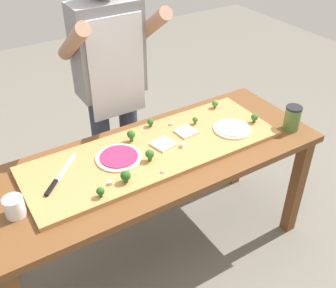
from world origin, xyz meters
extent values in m
plane|color=#6B665B|center=(0.00, 0.00, 0.00)|extent=(8.00, 8.00, 0.00)
cube|color=brown|center=(0.86, -0.29, 0.37)|extent=(0.07, 0.07, 0.73)
cube|color=brown|center=(0.86, 0.29, 0.37)|extent=(0.07, 0.07, 0.73)
cube|color=brown|center=(0.00, 0.00, 0.75)|extent=(1.85, 0.70, 0.04)
cube|color=#B27F47|center=(0.01, 0.02, 0.79)|extent=(1.40, 0.49, 0.03)
cube|color=#B7BABF|center=(-0.45, 0.12, 0.80)|extent=(0.17, 0.17, 0.00)
cube|color=black|center=(-0.57, 0.00, 0.81)|extent=(0.09, 0.09, 0.02)
cylinder|color=beige|center=(-0.19, 0.05, 0.80)|extent=(0.24, 0.24, 0.01)
cylinder|color=#9E234C|center=(-0.19, 0.05, 0.81)|extent=(0.20, 0.20, 0.01)
cylinder|color=beige|center=(0.48, -0.05, 0.80)|extent=(0.21, 0.21, 0.01)
cylinder|color=beige|center=(0.48, -0.05, 0.81)|extent=(0.18, 0.18, 0.01)
cube|color=beige|center=(0.24, 0.06, 0.81)|extent=(0.11, 0.11, 0.01)
cube|color=beige|center=(0.07, 0.03, 0.81)|extent=(0.13, 0.13, 0.01)
cylinder|color=#2C5915|center=(-0.39, -0.17, 0.81)|extent=(0.02, 0.02, 0.02)
sphere|color=#23561E|center=(-0.39, -0.17, 0.83)|extent=(0.04, 0.04, 0.04)
cylinder|color=#3F7220|center=(0.34, 0.11, 0.81)|extent=(0.02, 0.02, 0.02)
sphere|color=#38752D|center=(0.34, 0.11, 0.83)|extent=(0.03, 0.03, 0.03)
cylinder|color=#366618|center=(-0.06, -0.05, 0.81)|extent=(0.02, 0.02, 0.03)
sphere|color=#2D6623|center=(-0.06, -0.05, 0.84)|extent=(0.05, 0.05, 0.05)
cylinder|color=#2C5915|center=(-0.24, -0.14, 0.81)|extent=(0.02, 0.02, 0.02)
sphere|color=#23561E|center=(-0.24, -0.14, 0.84)|extent=(0.05, 0.05, 0.05)
cylinder|color=#487A23|center=(0.55, 0.20, 0.81)|extent=(0.02, 0.02, 0.02)
sphere|color=#427F33|center=(0.55, 0.20, 0.83)|extent=(0.04, 0.04, 0.04)
cylinder|color=#366618|center=(0.64, -0.06, 0.81)|extent=(0.02, 0.02, 0.02)
sphere|color=#2D6623|center=(0.64, -0.06, 0.84)|extent=(0.04, 0.04, 0.04)
cylinder|color=#366618|center=(0.10, 0.23, 0.81)|extent=(0.02, 0.02, 0.02)
sphere|color=#2D6623|center=(0.10, 0.23, 0.83)|extent=(0.04, 0.04, 0.04)
cylinder|color=#366618|center=(-0.06, 0.15, 0.81)|extent=(0.02, 0.02, 0.03)
sphere|color=#2D6623|center=(-0.06, 0.15, 0.85)|extent=(0.05, 0.05, 0.05)
cube|color=white|center=(0.15, -0.04, 0.81)|extent=(0.03, 0.03, 0.02)
cube|color=silver|center=(-0.31, -0.12, 0.81)|extent=(0.02, 0.02, 0.02)
cube|color=silver|center=(-0.06, -0.17, 0.81)|extent=(0.01, 0.01, 0.01)
cube|color=white|center=(0.22, 0.18, 0.81)|extent=(0.02, 0.02, 0.02)
cylinder|color=white|center=(-0.75, -0.06, 0.82)|extent=(0.09, 0.09, 0.10)
cylinder|color=white|center=(-0.75, -0.06, 0.80)|extent=(0.08, 0.08, 0.05)
cylinder|color=#517033|center=(0.81, -0.19, 0.84)|extent=(0.09, 0.09, 0.14)
cylinder|color=black|center=(0.81, -0.19, 0.92)|extent=(0.09, 0.09, 0.01)
cylinder|color=#333847|center=(-0.08, 0.56, 0.45)|extent=(0.12, 0.12, 0.90)
cylinder|color=#333847|center=(0.12, 0.56, 0.45)|extent=(0.12, 0.12, 0.90)
cube|color=gray|center=(0.02, 0.56, 1.18)|extent=(0.40, 0.20, 0.55)
cube|color=silver|center=(0.02, 0.46, 1.09)|extent=(0.34, 0.01, 0.60)
cylinder|color=#997056|center=(-0.21, 0.46, 1.30)|extent=(0.08, 0.39, 0.31)
cylinder|color=#997056|center=(0.25, 0.46, 1.30)|extent=(0.08, 0.39, 0.31)
camera|label=1|loc=(-0.85, -1.50, 2.06)|focal=42.88mm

